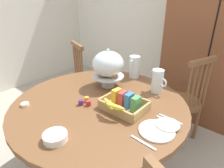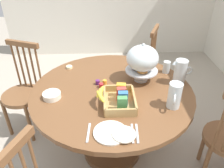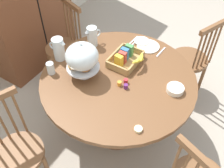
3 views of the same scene
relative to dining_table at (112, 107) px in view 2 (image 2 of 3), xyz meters
name	(u,v)px [view 2 (image 2 of 3)]	position (x,y,z in m)	size (l,w,h in m)	color
ground_plane	(118,154)	(0.05, 0.05, -0.55)	(10.00, 10.00, 0.00)	#A89E8E
dining_table	(112,107)	(0.00, 0.00, 0.00)	(1.34, 1.34, 0.74)	brown
windsor_chair_near_window	(140,68)	(-0.89, 0.38, -0.10)	(0.43, 0.43, 0.97)	brown
windsor_chair_by_cabinet	(24,94)	(-0.38, -0.89, -0.10)	(0.43, 0.43, 0.97)	brown
pastry_stand_with_dome	(142,60)	(-0.14, 0.26, 0.38)	(0.28, 0.28, 0.34)	silver
orange_juice_pitcher	(174,96)	(0.25, 0.44, 0.28)	(0.18, 0.10, 0.20)	silver
milk_pitcher	(180,73)	(-0.07, 0.58, 0.28)	(0.10, 0.19, 0.22)	silver
cereal_basket	(118,99)	(0.20, 0.04, 0.23)	(0.32, 0.30, 0.12)	tan
china_plate_large	(110,133)	(0.51, -0.03, 0.19)	(0.22, 0.22, 0.01)	white
china_plate_small	(124,134)	(0.54, 0.05, 0.20)	(0.15, 0.15, 0.01)	white
cereal_bowl	(52,95)	(0.10, -0.47, 0.21)	(0.14, 0.14, 0.04)	white
drinking_glass	(166,67)	(-0.27, 0.52, 0.24)	(0.06, 0.06, 0.11)	silver
butter_dish	(69,67)	(-0.39, -0.40, 0.20)	(0.06, 0.06, 0.02)	beige
jam_jar_strawberry	(101,86)	(-0.03, -0.09, 0.21)	(0.04, 0.04, 0.04)	#B7282D
jam_jar_apricot	(105,82)	(-0.08, -0.06, 0.21)	(0.04, 0.04, 0.04)	orange
jam_jar_grape	(98,82)	(-0.08, -0.12, 0.21)	(0.04, 0.04, 0.04)	#5B2366
table_knife	(132,133)	(0.52, 0.11, 0.19)	(0.17, 0.01, 0.01)	silver
dinner_fork	(137,133)	(0.52, 0.14, 0.19)	(0.17, 0.01, 0.01)	silver
soup_spoon	(88,133)	(0.50, -0.17, 0.19)	(0.17, 0.01, 0.01)	silver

